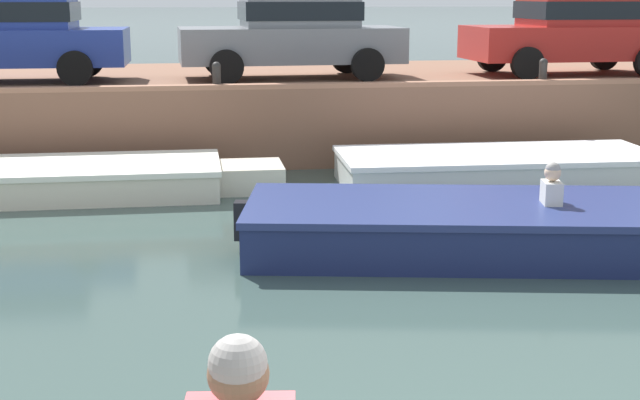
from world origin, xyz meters
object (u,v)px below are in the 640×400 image
Objects in this scene: car_leftmost_blue at (5,34)px; mooring_bollard_mid at (217,74)px; motorboat_passing at (503,228)px; boat_moored_west_cream at (67,179)px; boat_moored_central_white at (512,168)px; car_left_inner_grey at (293,32)px; mooring_bollard_east at (543,70)px; car_centre_red at (573,31)px.

car_leftmost_blue is 9.85× the size of mooring_bollard_mid.
motorboat_passing is 1.50× the size of car_leftmost_blue.
mooring_bollard_mid reaches higher than boat_moored_west_cream.
car_leftmost_blue is (-6.71, 7.22, 1.93)m from motorboat_passing.
car_left_inner_grey is (-3.00, 3.63, 1.96)m from boat_moored_central_white.
car_left_inner_grey is at bearing 0.04° from car_leftmost_blue.
motorboat_passing is 6.27m from mooring_bollard_east.
motorboat_passing is 7.63m from car_left_inner_grey.
car_centre_red reaches higher than motorboat_passing.
mooring_bollard_mid is (-1.49, -1.70, -0.61)m from car_left_inner_grey.
boat_moored_west_cream is 1.00× the size of boat_moored_central_white.
car_centre_red is 2.20m from mooring_bollard_east.
boat_moored_west_cream is 10.05m from car_centre_red.
mooring_bollard_east is at bearing -126.56° from car_centre_red.
boat_moored_central_white is at bearing 68.12° from motorboat_passing.
motorboat_passing reaches higher than boat_moored_central_white.
car_centre_red is at bearing 53.44° from mooring_bollard_east.
motorboat_passing is 1.64× the size of car_centre_red.
car_leftmost_blue is 5.15m from car_left_inner_grey.
motorboat_passing is at bearing -115.66° from mooring_bollard_east.
boat_moored_west_cream is at bearing -143.52° from mooring_bollard_mid.
motorboat_passing is at bearing -118.45° from car_centre_red.
mooring_bollard_east is at bearing -21.99° from car_left_inner_grey.
boat_moored_central_white is 1.42× the size of car_left_inner_grey.
boat_moored_central_white is at bearing -23.22° from mooring_bollard_mid.
motorboat_passing is 8.44m from car_centre_red.
mooring_bollard_mid is at bearing 156.78° from boat_moored_central_white.
boat_moored_west_cream is 3.16m from mooring_bollard_mid.
boat_moored_west_cream is at bearing 144.37° from motorboat_passing.
car_left_inner_grey reaches higher than motorboat_passing.
mooring_bollard_east is (1.21, 1.93, 1.35)m from boat_moored_central_white.
boat_moored_west_cream is 1.43× the size of car_left_inner_grey.
car_centre_red reaches higher than boat_moored_central_white.
mooring_bollard_east is at bearing 11.95° from boat_moored_west_cream.
car_left_inner_grey is at bearing 158.01° from mooring_bollard_east.
car_left_inner_grey is (5.15, 0.00, -0.00)m from car_leftmost_blue.
car_centre_red reaches higher than mooring_bollard_east.
boat_moored_central_white is at bearing -1.99° from boat_moored_west_cream.
car_centre_red is at bearing -0.00° from car_left_inner_grey.
mooring_bollard_mid is (3.66, -1.70, -0.61)m from car_leftmost_blue.
car_left_inner_grey is 5.47m from car_centre_red.
boat_moored_central_white is at bearing -122.10° from mooring_bollard_east.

